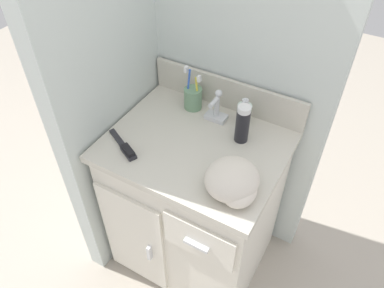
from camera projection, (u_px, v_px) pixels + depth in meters
ground_plane at (195, 250)px, 2.01m from camera, size 6.00×6.00×0.00m
wall_back at (238, 35)px, 1.47m from camera, size 0.88×0.08×2.20m
wall_left at (103, 47)px, 1.40m from camera, size 0.08×0.64×2.20m
vanity at (194, 203)px, 1.73m from camera, size 0.70×0.58×0.79m
backsplash at (227, 93)px, 1.59m from camera, size 0.70×0.02×0.14m
sink_faucet at (216, 110)px, 1.55m from camera, size 0.09×0.09×0.14m
toothbrush_cup at (193, 98)px, 1.60m from camera, size 0.08×0.08×0.20m
soap_dispenser at (244, 114)px, 1.52m from camera, size 0.06×0.06×0.13m
shaving_cream_can at (243, 124)px, 1.43m from camera, size 0.05×0.05×0.16m
hairbrush at (125, 148)px, 1.44m from camera, size 0.19×0.11×0.03m
hand_towel at (234, 182)px, 1.26m from camera, size 0.19×0.20×0.10m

